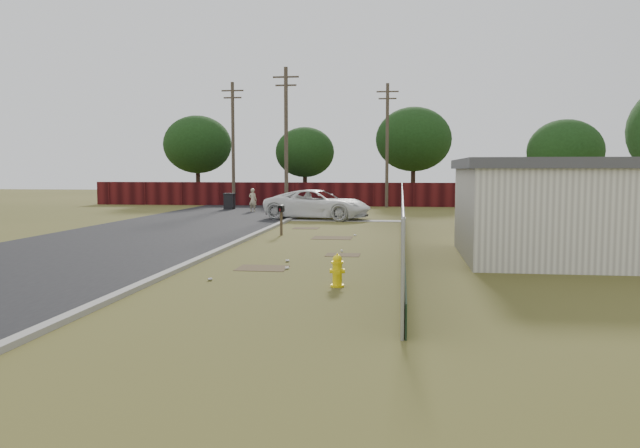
# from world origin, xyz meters

# --- Properties ---
(ground) EXTENTS (120.00, 120.00, 0.00)m
(ground) POSITION_xyz_m (0.00, 0.00, 0.00)
(ground) COLOR brown
(ground) RESTS_ON ground
(street) EXTENTS (15.10, 60.00, 0.12)m
(street) POSITION_xyz_m (-6.76, 8.05, 0.02)
(street) COLOR black
(street) RESTS_ON ground
(chainlink_fence) EXTENTS (0.10, 27.06, 2.02)m
(chainlink_fence) POSITION_xyz_m (3.12, 1.03, 0.80)
(chainlink_fence) COLOR #97999F
(chainlink_fence) RESTS_ON ground
(privacy_fence) EXTENTS (30.00, 0.12, 1.80)m
(privacy_fence) POSITION_xyz_m (-6.00, 25.00, 0.90)
(privacy_fence) COLOR #4E1012
(privacy_fence) RESTS_ON ground
(utility_poles) EXTENTS (12.60, 8.24, 9.00)m
(utility_poles) POSITION_xyz_m (-3.67, 20.67, 4.69)
(utility_poles) COLOR brown
(utility_poles) RESTS_ON ground
(houses) EXTENTS (9.30, 17.24, 3.10)m
(houses) POSITION_xyz_m (9.70, 3.13, 1.56)
(houses) COLOR white
(houses) RESTS_ON ground
(horizon_trees) EXTENTS (33.32, 31.94, 7.78)m
(horizon_trees) POSITION_xyz_m (0.84, 23.56, 4.63)
(horizon_trees) COLOR #2F1F15
(horizon_trees) RESTS_ON ground
(fire_hydrant) EXTENTS (0.37, 0.37, 0.80)m
(fire_hydrant) POSITION_xyz_m (1.58, -7.50, 0.38)
(fire_hydrant) COLOR yellow
(fire_hydrant) RESTS_ON ground
(mailbox) EXTENTS (0.19, 0.55, 1.29)m
(mailbox) POSITION_xyz_m (-1.95, 3.72, 1.02)
(mailbox) COLOR brown
(mailbox) RESTS_ON ground
(pickup_truck) EXTENTS (6.39, 4.00, 1.65)m
(pickup_truck) POSITION_xyz_m (-1.56, 12.57, 0.82)
(pickup_truck) COLOR white
(pickup_truck) RESTS_ON ground
(pedestrian) EXTENTS (0.64, 0.51, 1.55)m
(pedestrian) POSITION_xyz_m (-6.60, 17.91, 0.78)
(pedestrian) COLOR tan
(pedestrian) RESTS_ON ground
(trash_bin) EXTENTS (0.74, 0.81, 1.14)m
(trash_bin) POSITION_xyz_m (-8.82, 20.24, 0.58)
(trash_bin) COLOR black
(trash_bin) RESTS_ON ground
(scattered_litter) EXTENTS (2.94, 11.09, 0.07)m
(scattered_litter) POSITION_xyz_m (0.04, -2.68, 0.04)
(scattered_litter) COLOR silver
(scattered_litter) RESTS_ON ground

